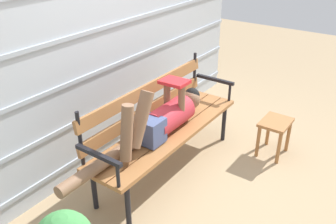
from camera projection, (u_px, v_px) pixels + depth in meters
The scene contains 5 objects.
ground_plane at pixel (180, 174), 3.49m from camera, with size 12.00×12.00×0.00m, color tan.
house_siding at pixel (110, 45), 3.37m from camera, with size 4.33×0.08×2.27m.
park_bench at pixel (162, 122), 3.36m from camera, with size 1.81×0.49×0.92m.
reclining_person at pixel (160, 120), 3.18m from camera, with size 1.71×0.25×0.56m.
footstool at pixel (275, 129), 3.67m from camera, with size 0.35×0.27×0.38m.
Camera 1 is at (-2.37, -1.53, 2.14)m, focal length 38.71 mm.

